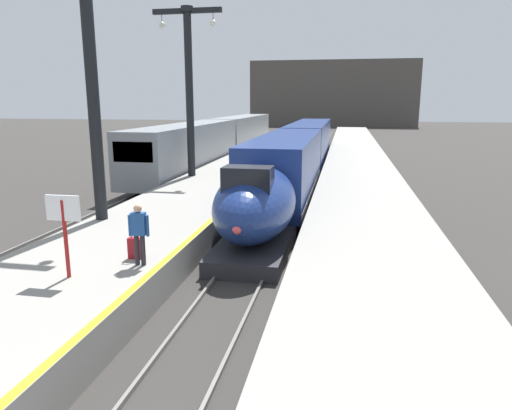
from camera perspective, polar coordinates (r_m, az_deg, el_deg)
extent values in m
cube|color=gray|center=(29.05, -3.59, 2.81)|extent=(4.80, 110.00, 1.05)
cube|color=gray|center=(28.19, 12.60, 2.23)|extent=(4.80, 110.00, 1.05)
cube|color=yellow|center=(28.49, 0.86, 3.72)|extent=(0.20, 107.80, 0.01)
cube|color=slate|center=(31.19, 3.57, 2.61)|extent=(0.08, 110.00, 0.12)
cube|color=slate|center=(31.04, 6.32, 2.51)|extent=(0.08, 110.00, 0.12)
cube|color=slate|center=(33.17, -10.47, 3.02)|extent=(0.08, 110.00, 0.12)
cube|color=slate|center=(32.66, -8.01, 2.96)|extent=(0.08, 110.00, 0.12)
ellipsoid|color=navy|center=(16.79, 0.00, 0.19)|extent=(2.78, 6.24, 2.56)
cube|color=#28282D|center=(16.90, -0.20, -5.19)|extent=(2.46, 5.31, 0.55)
cube|color=black|center=(15.23, -0.98, 3.01)|extent=(1.59, 1.00, 0.90)
sphere|color=#F24C4C|center=(13.94, -2.33, -3.03)|extent=(0.28, 0.28, 0.28)
cube|color=navy|center=(25.39, 3.74, 4.94)|extent=(2.90, 14.00, 3.05)
cube|color=black|center=(25.54, 0.58, 6.25)|extent=(0.04, 11.90, 0.80)
cube|color=black|center=(25.20, 6.98, 6.07)|extent=(0.04, 11.90, 0.80)
cube|color=silver|center=(25.59, 3.70, 2.11)|extent=(2.92, 13.30, 0.24)
cube|color=black|center=(21.36, 2.19, -1.40)|extent=(2.03, 2.20, 0.56)
cube|color=black|center=(30.07, 4.75, 2.65)|extent=(2.03, 2.20, 0.56)
cube|color=navy|center=(41.83, 6.57, 7.87)|extent=(2.90, 18.00, 3.05)
cube|color=black|center=(41.92, 4.63, 8.67)|extent=(0.04, 15.84, 0.80)
cube|color=black|center=(41.71, 8.55, 8.55)|extent=(0.04, 15.84, 0.80)
cube|color=black|center=(35.97, 5.76, 4.25)|extent=(2.03, 2.20, 0.56)
cube|color=black|center=(48.08, 7.07, 6.30)|extent=(2.03, 2.20, 0.56)
cube|color=gray|center=(34.41, -8.30, 6.95)|extent=(2.85, 18.00, 3.30)
cube|color=black|center=(26.09, -14.74, 6.25)|extent=(2.28, 0.08, 1.10)
cube|color=black|center=(34.85, -10.51, 7.77)|extent=(0.04, 15.30, 0.90)
cube|color=black|center=(33.94, -6.07, 7.78)|extent=(0.04, 15.30, 0.90)
cube|color=black|center=(29.33, -11.82, 2.13)|extent=(2.00, 2.00, 0.52)
cube|color=black|center=(40.08, -5.54, 5.08)|extent=(2.00, 2.00, 0.52)
cube|color=gray|center=(52.30, -1.63, 8.94)|extent=(2.85, 18.00, 3.30)
cylinder|color=black|center=(18.20, -19.24, 12.85)|extent=(0.44, 0.44, 9.37)
cylinder|color=black|center=(28.06, -8.10, 13.21)|extent=(0.44, 0.44, 9.52)
cylinder|color=black|center=(28.50, -8.40, 22.52)|extent=(0.68, 0.68, 0.30)
cube|color=black|center=(28.48, -8.40, 22.32)|extent=(4.00, 0.24, 0.28)
cylinder|color=black|center=(28.93, -11.39, 21.36)|extent=(0.03, 0.03, 0.60)
sphere|color=#EFEACC|center=(28.88, -11.36, 20.67)|extent=(0.36, 0.36, 0.36)
cylinder|color=black|center=(27.99, -5.24, 21.85)|extent=(0.03, 0.03, 0.60)
sphere|color=#EFEACC|center=(27.93, -5.23, 21.14)|extent=(0.36, 0.36, 0.36)
cylinder|color=#23232D|center=(13.10, -13.58, -5.35)|extent=(0.13, 0.13, 0.85)
cylinder|color=#23232D|center=(13.15, -14.28, -5.32)|extent=(0.13, 0.13, 0.85)
cube|color=#1E478C|center=(12.92, -14.10, -2.23)|extent=(0.40, 0.26, 0.62)
cylinder|color=#1E478C|center=(12.86, -13.08, -2.48)|extent=(0.09, 0.09, 0.58)
cylinder|color=#1E478C|center=(13.01, -15.09, -2.41)|extent=(0.09, 0.09, 0.58)
sphere|color=tan|center=(12.82, -14.20, -0.41)|extent=(0.22, 0.22, 0.22)
cube|color=maroon|center=(13.75, -14.43, -5.09)|extent=(0.40, 0.22, 0.60)
cylinder|color=#262628|center=(13.65, -14.92, -3.14)|extent=(0.02, 0.02, 0.36)
cylinder|color=#262628|center=(13.57, -14.16, -3.19)|extent=(0.02, 0.02, 0.36)
cube|color=#262628|center=(13.56, -14.58, -2.39)|extent=(0.22, 0.03, 0.02)
cylinder|color=maroon|center=(12.63, -22.13, -3.88)|extent=(0.10, 0.10, 2.00)
cube|color=white|center=(12.44, -22.43, -0.34)|extent=(0.90, 0.06, 0.64)
cube|color=#4C4742|center=(105.05, 9.31, 13.23)|extent=(36.00, 2.00, 14.00)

